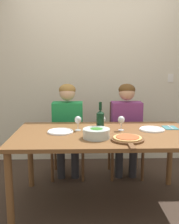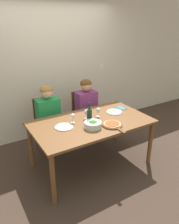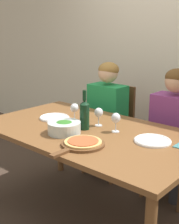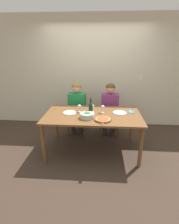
{
  "view_description": "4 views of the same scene",
  "coord_description": "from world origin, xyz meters",
  "px_view_note": "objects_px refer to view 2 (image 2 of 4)",
  "views": [
    {
      "loc": [
        -0.21,
        -2.53,
        1.43
      ],
      "look_at": [
        -0.14,
        0.1,
        0.97
      ],
      "focal_mm": 42.0,
      "sensor_mm": 36.0,
      "label": 1
    },
    {
      "loc": [
        -1.57,
        -2.53,
        2.19
      ],
      "look_at": [
        -0.02,
        0.01,
        0.93
      ],
      "focal_mm": 35.0,
      "sensor_mm": 36.0,
      "label": 2
    },
    {
      "loc": [
        1.54,
        -1.73,
        1.55
      ],
      "look_at": [
        -0.05,
        0.05,
        0.9
      ],
      "focal_mm": 50.0,
      "sensor_mm": 36.0,
      "label": 3
    },
    {
      "loc": [
        0.16,
        -3.04,
        1.94
      ],
      "look_at": [
        -0.06,
        0.0,
        0.81
      ],
      "focal_mm": 28.0,
      "sensor_mm": 36.0,
      "label": 4
    }
  ],
  "objects_px": {
    "person_man": "(87,105)",
    "wine_glass_right": "(98,110)",
    "wine_bottle": "(89,115)",
    "broccoli_bowl": "(93,125)",
    "pizza_on_board": "(113,125)",
    "chair_right": "(84,114)",
    "wine_glass_left": "(73,116)",
    "fork_on_napkin": "(121,108)",
    "chair_left": "(47,123)",
    "dinner_plate_right": "(114,112)",
    "wine_glass_centre": "(86,112)",
    "person_woman": "(49,113)",
    "dinner_plate_left": "(64,127)"
  },
  "relations": [
    {
      "from": "person_man",
      "to": "wine_glass_right",
      "type": "xyz_separation_m",
      "value": [
        -0.16,
        -0.62,
        0.15
      ]
    },
    {
      "from": "wine_bottle",
      "to": "broccoli_bowl",
      "type": "relative_size",
      "value": 1.25
    },
    {
      "from": "pizza_on_board",
      "to": "person_man",
      "type": "bearing_deg",
      "value": 81.08
    },
    {
      "from": "chair_right",
      "to": "wine_bottle",
      "type": "bearing_deg",
      "value": -114.42
    },
    {
      "from": "chair_right",
      "to": "person_man",
      "type": "bearing_deg",
      "value": -90.0
    },
    {
      "from": "wine_glass_left",
      "to": "fork_on_napkin",
      "type": "xyz_separation_m",
      "value": [
        0.99,
        0.09,
        -0.1
      ]
    },
    {
      "from": "broccoli_bowl",
      "to": "chair_left",
      "type": "bearing_deg",
      "value": 107.17
    },
    {
      "from": "chair_right",
      "to": "dinner_plate_right",
      "type": "relative_size",
      "value": 3.64
    },
    {
      "from": "broccoli_bowl",
      "to": "wine_glass_right",
      "type": "height_order",
      "value": "wine_glass_right"
    },
    {
      "from": "wine_glass_centre",
      "to": "dinner_plate_right",
      "type": "bearing_deg",
      "value": -3.21
    },
    {
      "from": "person_woman",
      "to": "dinner_plate_right",
      "type": "height_order",
      "value": "person_woman"
    },
    {
      "from": "person_woman",
      "to": "wine_bottle",
      "type": "relative_size",
      "value": 3.87
    },
    {
      "from": "wine_bottle",
      "to": "dinner_plate_right",
      "type": "height_order",
      "value": "wine_bottle"
    },
    {
      "from": "person_woman",
      "to": "broccoli_bowl",
      "type": "relative_size",
      "value": 4.83
    },
    {
      "from": "chair_right",
      "to": "person_man",
      "type": "height_order",
      "value": "person_man"
    },
    {
      "from": "person_woman",
      "to": "wine_glass_left",
      "type": "xyz_separation_m",
      "value": [
        0.14,
        -0.62,
        0.15
      ]
    },
    {
      "from": "wine_glass_left",
      "to": "chair_left",
      "type": "bearing_deg",
      "value": 100.95
    },
    {
      "from": "chair_right",
      "to": "pizza_on_board",
      "type": "height_order",
      "value": "chair_right"
    },
    {
      "from": "dinner_plate_right",
      "to": "pizza_on_board",
      "type": "height_order",
      "value": "pizza_on_board"
    },
    {
      "from": "chair_right",
      "to": "wine_bottle",
      "type": "xyz_separation_m",
      "value": [
        -0.38,
        -0.85,
        0.39
      ]
    },
    {
      "from": "dinner_plate_left",
      "to": "wine_glass_right",
      "type": "distance_m",
      "value": 0.63
    },
    {
      "from": "broccoli_bowl",
      "to": "wine_glass_right",
      "type": "distance_m",
      "value": 0.4
    },
    {
      "from": "broccoli_bowl",
      "to": "wine_glass_left",
      "type": "bearing_deg",
      "value": 121.06
    },
    {
      "from": "pizza_on_board",
      "to": "wine_glass_left",
      "type": "height_order",
      "value": "wine_glass_left"
    },
    {
      "from": "wine_glass_left",
      "to": "pizza_on_board",
      "type": "bearing_deg",
      "value": -40.64
    },
    {
      "from": "chair_right",
      "to": "wine_glass_right",
      "type": "height_order",
      "value": "chair_right"
    },
    {
      "from": "dinner_plate_left",
      "to": "wine_glass_right",
      "type": "xyz_separation_m",
      "value": [
        0.62,
        0.07,
        0.1
      ]
    },
    {
      "from": "person_woman",
      "to": "pizza_on_board",
      "type": "relative_size",
      "value": 2.77
    },
    {
      "from": "pizza_on_board",
      "to": "wine_glass_left",
      "type": "relative_size",
      "value": 2.89
    },
    {
      "from": "wine_bottle",
      "to": "dinner_plate_right",
      "type": "xyz_separation_m",
      "value": [
        0.55,
        0.11,
        -0.11
      ]
    },
    {
      "from": "dinner_plate_left",
      "to": "dinner_plate_right",
      "type": "xyz_separation_m",
      "value": [
        0.94,
        0.07,
        0.0
      ]
    },
    {
      "from": "dinner_plate_right",
      "to": "pizza_on_board",
      "type": "bearing_deg",
      "value": -129.97
    },
    {
      "from": "wine_glass_left",
      "to": "wine_glass_centre",
      "type": "height_order",
      "value": "same"
    },
    {
      "from": "wine_bottle",
      "to": "wine_glass_centre",
      "type": "relative_size",
      "value": 2.07
    },
    {
      "from": "pizza_on_board",
      "to": "dinner_plate_right",
      "type": "bearing_deg",
      "value": 50.03
    },
    {
      "from": "person_man",
      "to": "wine_bottle",
      "type": "height_order",
      "value": "person_man"
    },
    {
      "from": "pizza_on_board",
      "to": "wine_glass_right",
      "type": "distance_m",
      "value": 0.39
    },
    {
      "from": "broccoli_bowl",
      "to": "pizza_on_board",
      "type": "xyz_separation_m",
      "value": [
        0.27,
        -0.1,
        -0.03
      ]
    },
    {
      "from": "wine_glass_right",
      "to": "chair_right",
      "type": "bearing_deg",
      "value": 77.74
    },
    {
      "from": "chair_left",
      "to": "person_woman",
      "type": "distance_m",
      "value": 0.25
    },
    {
      "from": "fork_on_napkin",
      "to": "chair_left",
      "type": "bearing_deg",
      "value": 150.22
    },
    {
      "from": "chair_left",
      "to": "wine_glass_left",
      "type": "height_order",
      "value": "chair_left"
    },
    {
      "from": "chair_right",
      "to": "person_woman",
      "type": "distance_m",
      "value": 0.79
    },
    {
      "from": "broccoli_bowl",
      "to": "wine_glass_centre",
      "type": "bearing_deg",
      "value": 76.57
    },
    {
      "from": "wine_bottle",
      "to": "fork_on_napkin",
      "type": "distance_m",
      "value": 0.8
    },
    {
      "from": "chair_left",
      "to": "wine_glass_left",
      "type": "bearing_deg",
      "value": -79.05
    },
    {
      "from": "broccoli_bowl",
      "to": "wine_glass_right",
      "type": "relative_size",
      "value": 1.66
    },
    {
      "from": "wine_glass_right",
      "to": "wine_glass_centre",
      "type": "relative_size",
      "value": 1.0
    },
    {
      "from": "wine_glass_centre",
      "to": "chair_left",
      "type": "bearing_deg",
      "value": 118.88
    },
    {
      "from": "chair_left",
      "to": "broccoli_bowl",
      "type": "distance_m",
      "value": 1.12
    }
  ]
}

